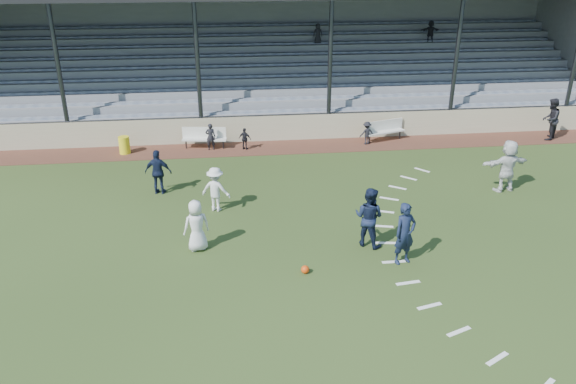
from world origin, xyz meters
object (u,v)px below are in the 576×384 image
object	(u,v)px
football	(305,270)
player_navy_lead	(405,234)
official	(551,119)
player_white_lead	(196,226)
bench_right	(385,129)
bench_left	(204,136)
trash_bin	(124,145)

from	to	relation	value
football	player_navy_lead	distance (m)	3.06
football	official	bearing A→B (deg)	38.43
football	player_white_lead	bearing A→B (deg)	150.51
bench_right	player_navy_lead	world-z (taller)	player_navy_lead
football	bench_left	bearing A→B (deg)	105.29
player_white_lead	official	distance (m)	18.48
football	player_navy_lead	world-z (taller)	player_navy_lead
bench_left	football	xyz separation A→B (m)	(3.04, -11.13, -0.47)
bench_right	trash_bin	world-z (taller)	bench_right
bench_left	football	size ratio (longest dim) A/B	8.66
bench_left	bench_right	xyz separation A→B (m)	(8.46, 0.13, 0.00)
bench_left	trash_bin	size ratio (longest dim) A/B	2.65
bench_right	official	size ratio (longest dim) A/B	1.02
bench_left	bench_right	distance (m)	8.46
player_white_lead	official	bearing A→B (deg)	-170.00
player_white_lead	official	size ratio (longest dim) A/B	0.82
trash_bin	player_white_lead	size ratio (longest dim) A/B	0.47
trash_bin	player_white_lead	distance (m)	9.70
bench_left	football	bearing A→B (deg)	-66.74
bench_right	player_navy_lead	bearing A→B (deg)	-121.21
football	official	xyz separation A→B (m)	(13.21, 10.48, 0.89)
trash_bin	player_navy_lead	distance (m)	14.16
bench_right	trash_bin	bearing A→B (deg)	163.86
bench_left	official	distance (m)	16.27
player_navy_lead	bench_right	bearing A→B (deg)	58.58
bench_right	trash_bin	size ratio (longest dim) A/B	2.63
official	player_white_lead	bearing A→B (deg)	-19.08
bench_right	official	distance (m)	7.84
bench_left	official	world-z (taller)	official
bench_right	player_white_lead	bearing A→B (deg)	-150.14
bench_right	player_navy_lead	xyz separation A→B (m)	(-2.49, -10.98, 0.36)
bench_right	official	bearing A→B (deg)	-24.12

